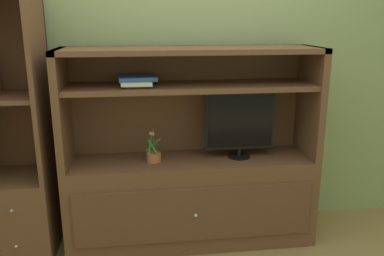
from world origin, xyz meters
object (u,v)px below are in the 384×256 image
(media_console, at_px, (191,181))
(magazine_stack, at_px, (138,80))
(tv_monitor, at_px, (240,124))
(potted_plant, at_px, (154,155))
(bookshelf_tall, at_px, (20,174))

(media_console, height_order, magazine_stack, media_console)
(tv_monitor, relative_size, potted_plant, 2.11)
(potted_plant, bearing_deg, tv_monitor, 0.98)
(tv_monitor, bearing_deg, potted_plant, -179.02)
(media_console, distance_m, potted_plant, 0.36)
(potted_plant, relative_size, magazine_stack, 0.76)
(magazine_stack, bearing_deg, bookshelf_tall, 179.05)
(media_console, height_order, potted_plant, media_console)
(media_console, height_order, tv_monitor, media_console)
(potted_plant, distance_m, bookshelf_tall, 0.96)
(potted_plant, bearing_deg, bookshelf_tall, 178.14)
(tv_monitor, xyz_separation_m, magazine_stack, (-0.73, 0.01, 0.33))
(magazine_stack, bearing_deg, media_console, 1.16)
(potted_plant, height_order, bookshelf_tall, bookshelf_tall)
(potted_plant, xyz_separation_m, bookshelf_tall, (-0.95, 0.03, -0.11))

